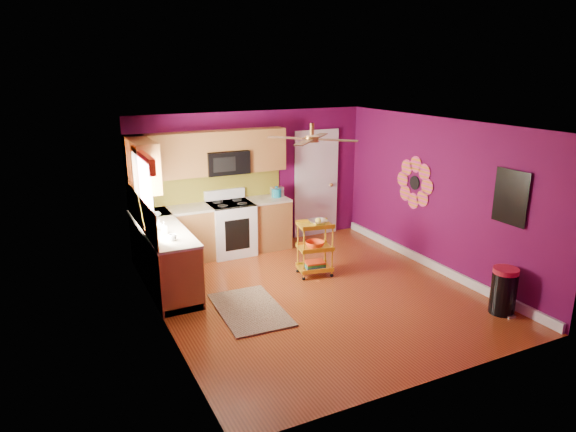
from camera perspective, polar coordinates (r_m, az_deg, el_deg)
ground at (r=7.77m, az=3.17°, el=-8.54°), size 5.00×5.00×0.00m
room_envelope at (r=7.26m, az=3.55°, el=3.29°), size 4.54×5.04×2.52m
lower_cabinets at (r=8.71m, az=-10.49°, el=-2.93°), size 2.81×2.31×0.94m
electric_range at (r=9.24m, az=-6.37°, el=-1.31°), size 0.76×0.66×1.13m
upper_cabinetry at (r=8.73m, az=-10.94°, el=6.36°), size 2.80×2.30×1.26m
left_window at (r=7.46m, az=-15.83°, el=3.87°), size 0.08×1.35×1.08m
panel_door at (r=10.12m, az=3.14°, el=3.50°), size 0.95×0.11×2.15m
right_wall_art at (r=8.34m, az=18.01°, el=2.90°), size 0.04×2.74×1.04m
ceiling_fan at (r=7.30m, az=2.68°, el=8.63°), size 1.01×1.01×0.26m
shag_rug at (r=7.27m, az=-4.26°, el=-10.32°), size 0.91×1.42×0.02m
rolling_cart at (r=8.24m, az=3.06°, el=-3.35°), size 0.59×0.47×0.96m
trash_can at (r=7.64m, az=22.84°, el=-7.67°), size 0.36×0.39×0.65m
teal_kettle at (r=9.46m, az=-1.29°, el=2.61°), size 0.18×0.18×0.21m
toaster at (r=9.51m, az=-1.23°, el=2.71°), size 0.22×0.15×0.18m
soap_bottle_a at (r=7.60m, az=-13.61°, el=-1.25°), size 0.08×0.08×0.18m
soap_bottle_b at (r=7.82m, az=-14.13°, el=-0.91°), size 0.12×0.12×0.15m
counter_dish at (r=8.50m, az=-14.74°, el=0.11°), size 0.24×0.24×0.06m
counter_cup at (r=7.28m, az=-12.71°, el=-2.34°), size 0.11×0.11×0.09m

